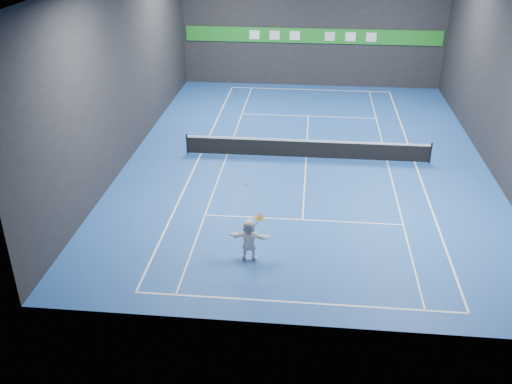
# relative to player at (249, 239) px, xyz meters

# --- Properties ---
(ground) EXTENTS (26.00, 26.00, 0.00)m
(ground) POSITION_rel_player_xyz_m (1.89, 9.46, -0.82)
(ground) COLOR #1C489A
(ground) RESTS_ON ground
(wall_back) EXTENTS (18.00, 0.10, 9.00)m
(wall_back) POSITION_rel_player_xyz_m (1.89, 22.46, 3.68)
(wall_back) COLOR black
(wall_back) RESTS_ON ground
(wall_front) EXTENTS (18.00, 0.10, 9.00)m
(wall_front) POSITION_rel_player_xyz_m (1.89, -3.54, 3.68)
(wall_front) COLOR black
(wall_front) RESTS_ON ground
(wall_left) EXTENTS (0.10, 26.00, 9.00)m
(wall_left) POSITION_rel_player_xyz_m (-7.11, 9.46, 3.68)
(wall_left) COLOR black
(wall_left) RESTS_ON ground
(wall_right) EXTENTS (0.10, 26.00, 9.00)m
(wall_right) POSITION_rel_player_xyz_m (10.89, 9.46, 3.68)
(wall_right) COLOR black
(wall_right) RESTS_ON ground
(baseline_near) EXTENTS (10.98, 0.08, 0.01)m
(baseline_near) POSITION_rel_player_xyz_m (1.89, -2.43, -0.82)
(baseline_near) COLOR white
(baseline_near) RESTS_ON ground
(baseline_far) EXTENTS (10.98, 0.08, 0.01)m
(baseline_far) POSITION_rel_player_xyz_m (1.89, 21.35, -0.82)
(baseline_far) COLOR white
(baseline_far) RESTS_ON ground
(sideline_doubles_left) EXTENTS (0.08, 23.78, 0.01)m
(sideline_doubles_left) POSITION_rel_player_xyz_m (-3.60, 9.46, -0.82)
(sideline_doubles_left) COLOR white
(sideline_doubles_left) RESTS_ON ground
(sideline_doubles_right) EXTENTS (0.08, 23.78, 0.01)m
(sideline_doubles_right) POSITION_rel_player_xyz_m (7.38, 9.46, -0.82)
(sideline_doubles_right) COLOR white
(sideline_doubles_right) RESTS_ON ground
(sideline_singles_left) EXTENTS (0.06, 23.78, 0.01)m
(sideline_singles_left) POSITION_rel_player_xyz_m (-2.22, 9.46, -0.82)
(sideline_singles_left) COLOR white
(sideline_singles_left) RESTS_ON ground
(sideline_singles_right) EXTENTS (0.06, 23.78, 0.01)m
(sideline_singles_right) POSITION_rel_player_xyz_m (6.00, 9.46, -0.82)
(sideline_singles_right) COLOR white
(sideline_singles_right) RESTS_ON ground
(service_line_near) EXTENTS (8.23, 0.06, 0.01)m
(service_line_near) POSITION_rel_player_xyz_m (1.89, 3.06, -0.82)
(service_line_near) COLOR white
(service_line_near) RESTS_ON ground
(service_line_far) EXTENTS (8.23, 0.06, 0.01)m
(service_line_far) POSITION_rel_player_xyz_m (1.89, 15.86, -0.82)
(service_line_far) COLOR white
(service_line_far) RESTS_ON ground
(center_service_line) EXTENTS (0.06, 12.80, 0.01)m
(center_service_line) POSITION_rel_player_xyz_m (1.89, 9.46, -0.82)
(center_service_line) COLOR white
(center_service_line) RESTS_ON ground
(player) EXTENTS (1.54, 0.55, 1.65)m
(player) POSITION_rel_player_xyz_m (0.00, 0.00, 0.00)
(player) COLOR white
(player) RESTS_ON ground
(tennis_ball) EXTENTS (0.07, 0.07, 0.07)m
(tennis_ball) POSITION_rel_player_xyz_m (-0.11, 0.24, 2.11)
(tennis_ball) COLOR #C4DD24
(tennis_ball) RESTS_ON player
(tennis_net) EXTENTS (12.50, 0.10, 1.07)m
(tennis_net) POSITION_rel_player_xyz_m (1.89, 9.46, -0.28)
(tennis_net) COLOR black
(tennis_net) RESTS_ON ground
(sponsor_banner) EXTENTS (17.64, 0.11, 1.00)m
(sponsor_banner) POSITION_rel_player_xyz_m (1.89, 22.40, 2.68)
(sponsor_banner) COLOR #1D8524
(sponsor_banner) RESTS_ON wall_back
(tennis_racket) EXTENTS (0.43, 0.37, 0.53)m
(tennis_racket) POSITION_rel_player_xyz_m (0.32, 0.05, 0.90)
(tennis_racket) COLOR red
(tennis_racket) RESTS_ON player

